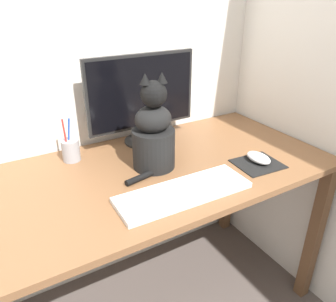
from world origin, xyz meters
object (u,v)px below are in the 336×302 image
Objects in this scene: keyboard at (184,191)px; pen_cup at (71,150)px; computer_mouse_right at (259,158)px; cat at (153,134)px; monitor at (142,97)px.

keyboard is 0.51m from pen_cup.
keyboard is at bearing -173.56° from computer_mouse_right.
cat reaches higher than keyboard.
keyboard is 0.25m from cat.
keyboard is 0.38m from computer_mouse_right.
pen_cup is at bearing 121.78° from keyboard.
computer_mouse_right is (0.30, -0.41, -0.19)m from monitor.
computer_mouse_right is 0.74m from pen_cup.
monitor reaches higher than pen_cup.
monitor is 0.37m from pen_cup.
computer_mouse_right reaches higher than keyboard.
monitor is 1.05× the size of keyboard.
pen_cup is at bearing -177.61° from monitor.
keyboard is at bearing -82.22° from cat.
monitor is at bearing 126.71° from computer_mouse_right.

